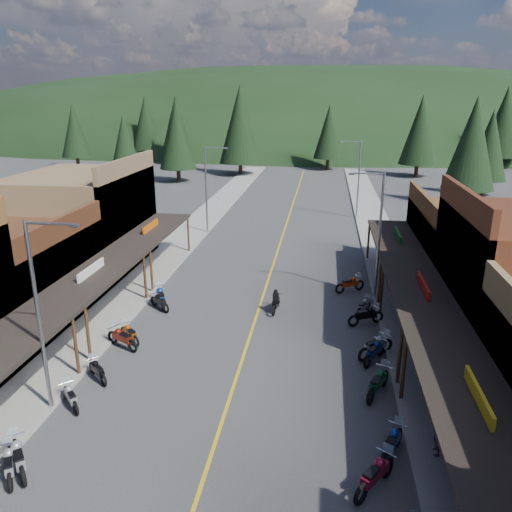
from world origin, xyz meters
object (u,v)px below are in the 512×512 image
at_px(bike_west_7, 122,337).
at_px(bike_east_10, 364,306).
at_px(bike_east_6, 378,382).
at_px(bike_east_4, 375,473).
at_px(streetlight_0, 41,310).
at_px(bike_east_5, 391,443).
at_px(bike_east_7, 374,351).
at_px(pine_1, 176,124).
at_px(shop_west_2, 7,279).
at_px(streetlight_3, 357,176).
at_px(bike_west_9, 160,301).
at_px(pine_11, 472,143).
at_px(bike_west_6, 97,370).
at_px(bike_west_5, 70,396).
at_px(pine_10, 177,135).
at_px(bike_west_10, 161,296).
at_px(pine_0, 74,131).
at_px(bike_east_11, 350,283).
at_px(pine_7, 146,123).
at_px(rider_on_bike, 276,302).
at_px(pine_2, 240,124).
at_px(pine_8, 125,147).
at_px(shop_east_3, 474,249).
at_px(pine_4, 420,130).
at_px(streetlight_1, 208,186).
at_px(shop_west_3, 84,221).
at_px(streetlight_2, 377,230).
at_px(pedestrian_east_a, 439,430).
at_px(bike_west_8, 130,333).
at_px(bike_east_8, 376,345).
at_px(pedestrian_east_b, 382,261).
at_px(bike_west_4, 18,456).
at_px(pine_5, 504,122).
at_px(pine_3, 329,132).
at_px(bike_east_9, 366,315).
at_px(bike_west_3, 9,463).

xyz_separation_m(bike_west_7, bike_east_10, (12.45, 5.95, -0.08)).
bearing_deg(bike_east_6, bike_east_4, -70.37).
bearing_deg(streetlight_0, bike_east_5, -4.36).
relative_size(bike_west_7, bike_east_7, 1.04).
bearing_deg(bike_east_6, bike_east_5, -62.57).
bearing_deg(pine_1, shop_west_2, -81.47).
height_order(streetlight_3, bike_west_9, streetlight_3).
xyz_separation_m(pine_11, bike_west_6, (-26.17, -41.62, -6.66)).
xyz_separation_m(shop_west_2, bike_west_5, (7.38, -7.43, -2.00)).
bearing_deg(pine_10, bike_west_10, -75.10).
height_order(pine_0, bike_east_11, pine_0).
bearing_deg(bike_east_4, bike_west_6, -167.67).
distance_m(pine_7, bike_east_5, 91.69).
xyz_separation_m(bike_east_7, rider_on_bike, (-5.29, 5.27, 0.00)).
height_order(pine_2, bike_east_5, pine_2).
distance_m(pine_1, bike_east_10, 71.67).
bearing_deg(bike_west_5, streetlight_0, 161.53).
distance_m(pine_1, pine_8, 30.09).
distance_m(pine_8, pine_10, 10.80).
xyz_separation_m(shop_east_3, pine_4, (4.25, 48.70, 4.70)).
bearing_deg(bike_east_11, bike_east_6, -29.32).
bearing_deg(bike_west_9, bike_west_6, -141.49).
distance_m(streetlight_1, bike_east_6, 28.62).
relative_size(shop_west_3, streetlight_3, 1.36).
bearing_deg(bike_east_6, streetlight_0, -141.72).
xyz_separation_m(shop_west_2, bike_east_11, (19.30, 7.07, -1.92)).
bearing_deg(pine_11, pine_10, 162.47).
relative_size(shop_east_3, bike_west_5, 5.85).
bearing_deg(pine_10, pine_7, 118.30).
bearing_deg(streetlight_2, shop_east_3, 25.88).
distance_m(pine_0, bike_west_6, 74.07).
bearing_deg(bike_east_5, shop_west_2, -177.91).
xyz_separation_m(bike_west_5, rider_on_bike, (7.42, 10.75, 0.06)).
distance_m(streetlight_3, rider_on_bike, 25.95).
xyz_separation_m(pine_8, pedestrian_east_a, (29.98, -46.76, -4.87)).
distance_m(pine_4, pine_10, 37.37).
bearing_deg(pine_8, bike_west_5, -71.13).
xyz_separation_m(pine_10, bike_west_8, (11.89, -49.92, -6.24)).
distance_m(bike_east_8, pedestrian_east_b, 12.72).
relative_size(shop_west_3, bike_west_4, 4.93).
height_order(pine_10, bike_west_7, pine_10).
xyz_separation_m(bike_west_6, bike_east_4, (11.81, -5.06, 0.12)).
height_order(streetlight_2, pine_5, pine_5).
xyz_separation_m(pine_3, bike_east_7, (2.35, -66.24, -5.89)).
xyz_separation_m(pine_11, bike_west_8, (-26.11, -37.92, -6.64)).
relative_size(bike_west_5, bike_east_7, 0.90).
xyz_separation_m(pine_8, bike_east_9, (28.23, -36.12, -5.36)).
relative_size(bike_west_3, bike_west_5, 1.06).
height_order(bike_west_5, bike_west_7, bike_west_7).
xyz_separation_m(shop_west_3, streetlight_3, (20.74, 18.70, 0.94)).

